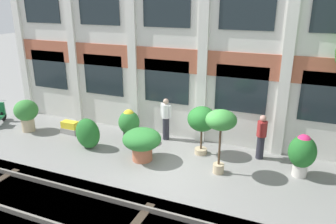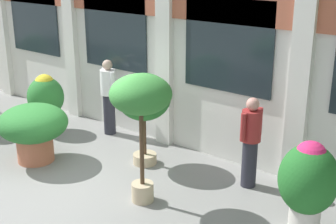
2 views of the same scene
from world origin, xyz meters
name	(u,v)px [view 1 (image 1 of 2)]	position (x,y,z in m)	size (l,w,h in m)	color
ground_plane	(177,169)	(0.00, 0.00, 0.00)	(80.00, 80.00, 0.00)	gray
apartment_facade	(206,43)	(0.00, 2.75, 3.77)	(17.70, 0.64, 7.57)	silver
potted_plant_stone_basin	(26,113)	(-7.01, 0.65, 0.81)	(0.97, 0.97, 1.35)	tan
potted_plant_fluted_column	(129,123)	(-2.52, 1.34, 0.76)	(0.81, 0.81, 1.32)	#333333
potted_plant_ribbed_drum	(302,152)	(3.71, 1.13, 0.82)	(0.85, 0.85, 1.41)	beige
potted_plant_square_trough	(70,128)	(-5.19, 1.10, 0.25)	(0.77, 0.42, 0.52)	gray
potted_plant_low_pan	(221,124)	(1.29, 0.31, 1.70)	(0.96, 0.96, 2.13)	tan
potted_plant_glazed_jar	(142,141)	(-1.37, 0.17, 0.70)	(1.33, 1.33, 1.13)	#B76647
potted_plant_tall_urn	(202,120)	(0.36, 1.41, 1.28)	(1.01, 1.01, 1.78)	tan
resident_by_doorway	(261,136)	(2.37, 1.86, 0.86)	(0.34, 0.52, 1.60)	#282833
resident_watching_tracks	(166,118)	(-1.30, 2.11, 0.90)	(0.51, 0.34, 1.68)	#282833
topiary_hedge	(88,133)	(-3.68, 0.26, 0.58)	(1.02, 0.70, 1.15)	#236B28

